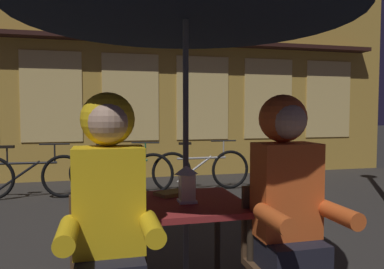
{
  "coord_description": "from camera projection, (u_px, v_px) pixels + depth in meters",
  "views": [
    {
      "loc": [
        -0.51,
        -2.24,
        1.3
      ],
      "look_at": [
        0.0,
        -0.16,
        1.17
      ],
      "focal_mm": 34.45,
      "sensor_mm": 36.0,
      "label": 1
    }
  ],
  "objects": [
    {
      "name": "shopfront_building",
      "position": [
        165.0,
        26.0,
        7.6
      ],
      "size": [
        10.0,
        0.93,
        6.2
      ],
      "color": "gold",
      "rests_on": "ground_plane"
    },
    {
      "name": "person_left_hooded",
      "position": [
        109.0,
        205.0,
        1.79
      ],
      "size": [
        0.45,
        0.56,
        1.4
      ],
      "color": "black",
      "rests_on": "ground_plane"
    },
    {
      "name": "bicycle_third",
      "position": [
        121.0,
        172.0,
        5.87
      ],
      "size": [
        1.64,
        0.46,
        0.84
      ],
      "color": "black",
      "rests_on": "ground_plane"
    },
    {
      "name": "bicycle_second",
      "position": [
        28.0,
        176.0,
        5.52
      ],
      "size": [
        1.68,
        0.15,
        0.84
      ],
      "color": "black",
      "rests_on": "ground_plane"
    },
    {
      "name": "bicycle_fourth",
      "position": [
        201.0,
        170.0,
        6.15
      ],
      "size": [
        1.68,
        0.09,
        0.84
      ],
      "color": "black",
      "rests_on": "ground_plane"
    },
    {
      "name": "cafe_table",
      "position": [
        186.0,
        217.0,
        2.33
      ],
      "size": [
        0.72,
        0.72,
        0.74
      ],
      "color": "maroon",
      "rests_on": "ground_plane"
    },
    {
      "name": "book",
      "position": [
        171.0,
        193.0,
        2.49
      ],
      "size": [
        0.24,
        0.21,
        0.02
      ],
      "primitive_type": "cube",
      "rotation": [
        0.0,
        0.0,
        0.46
      ],
      "color": "olive",
      "rests_on": "cafe_table"
    },
    {
      "name": "chair_right",
      "position": [
        282.0,
        255.0,
        2.1
      ],
      "size": [
        0.4,
        0.4,
        0.87
      ],
      "color": "#513823",
      "rests_on": "ground_plane"
    },
    {
      "name": "person_right_hooded",
      "position": [
        288.0,
        195.0,
        2.02
      ],
      "size": [
        0.45,
        0.56,
        1.4
      ],
      "color": "black",
      "rests_on": "ground_plane"
    },
    {
      "name": "lantern",
      "position": [
        186.0,
        183.0,
        2.28
      ],
      "size": [
        0.11,
        0.11,
        0.23
      ],
      "color": "white",
      "rests_on": "cafe_table"
    }
  ]
}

